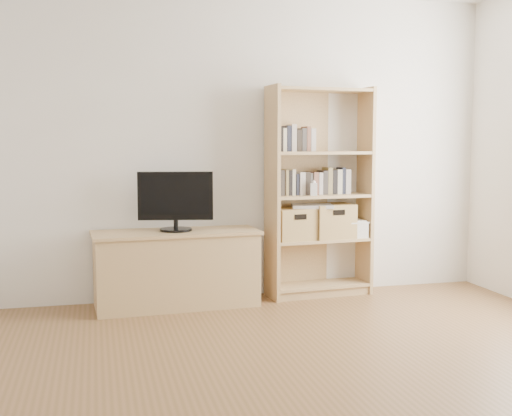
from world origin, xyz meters
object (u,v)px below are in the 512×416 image
object	(u,v)px
basket_left	(294,224)
laptop	(312,206)
basket_right	(331,221)
television	(176,202)
tv_stand	(176,270)
baby_monitor	(314,189)
bookshelf	(320,192)

from	to	relation	value
basket_left	laptop	xyz separation A→B (m)	(0.17, 0.01, 0.15)
basket_right	television	bearing A→B (deg)	177.37
tv_stand	basket_right	distance (m)	1.41
tv_stand	basket_left	xyz separation A→B (m)	(1.02, 0.06, 0.34)
tv_stand	baby_monitor	bearing A→B (deg)	-4.43
laptop	baby_monitor	bearing A→B (deg)	-88.94
bookshelf	basket_left	world-z (taller)	bookshelf
tv_stand	baby_monitor	distance (m)	1.33
tv_stand	basket_left	bearing A→B (deg)	0.05
bookshelf	television	bearing A→B (deg)	178.81
television	laptop	size ratio (longest dim) A/B	1.73
baby_monitor	basket_right	bearing A→B (deg)	40.94
tv_stand	basket_left	world-z (taller)	basket_left
baby_monitor	laptop	distance (m)	0.18
bookshelf	baby_monitor	world-z (taller)	bookshelf
baby_monitor	laptop	xyz separation A→B (m)	(0.02, 0.09, -0.15)
television	tv_stand	bearing A→B (deg)	0.00
bookshelf	basket_left	bearing A→B (deg)	-178.81
television	baby_monitor	xyz separation A→B (m)	(1.16, -0.03, 0.08)
bookshelf	basket_right	world-z (taller)	bookshelf
television	basket_left	distance (m)	1.04
bookshelf	basket_left	xyz separation A→B (m)	(-0.24, -0.03, -0.27)
baby_monitor	basket_right	world-z (taller)	baby_monitor
television	laptop	bearing A→B (deg)	14.29
tv_stand	baby_monitor	size ratio (longest dim) A/B	12.33
television	basket_left	xyz separation A→B (m)	(1.02, 0.06, -0.22)
bookshelf	television	world-z (taller)	bookshelf
basket_left	basket_right	size ratio (longest dim) A/B	0.91
tv_stand	basket_right	world-z (taller)	basket_right
tv_stand	television	distance (m)	0.56
television	basket_right	distance (m)	1.38
tv_stand	laptop	xyz separation A→B (m)	(1.18, 0.07, 0.49)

